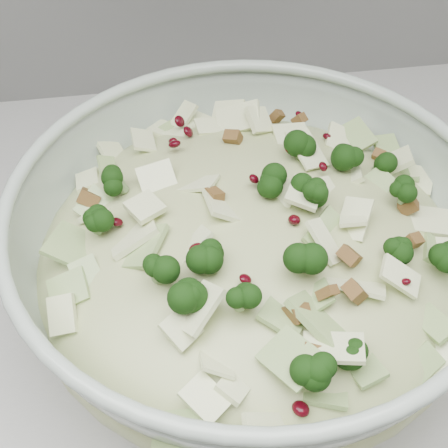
% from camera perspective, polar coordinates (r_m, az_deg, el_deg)
% --- Properties ---
extents(mixing_bowl, '(0.47, 0.47, 0.15)m').
position_cam_1_polar(mixing_bowl, '(0.51, 2.42, -3.28)').
color(mixing_bowl, '#A2B2A4').
rests_on(mixing_bowl, counter).
extents(salad, '(0.49, 0.49, 0.15)m').
position_cam_1_polar(salad, '(0.49, 2.51, -1.44)').
color(salad, '#C0C788').
rests_on(salad, mixing_bowl).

